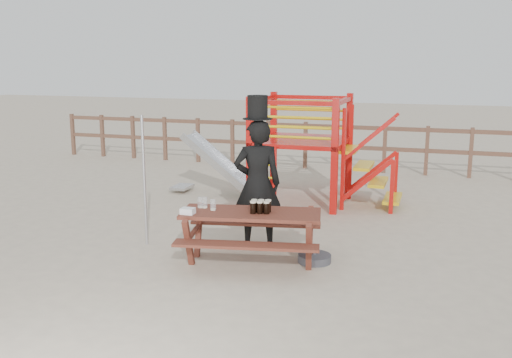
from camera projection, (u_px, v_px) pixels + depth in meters
name	position (u px, v px, depth m)	size (l,w,h in m)	color
ground	(228.00, 258.00, 8.10)	(60.00, 60.00, 0.00)	#BCAC92
back_fence	(325.00, 141.00, 14.47)	(15.09, 0.09, 1.20)	brown
playground_fort	(298.00, 147.00, 11.18)	(4.71, 1.84, 2.10)	#B9100C
picnic_table	(251.00, 231.00, 7.82)	(2.10, 1.63, 0.73)	brown
man_with_hat	(258.00, 180.00, 8.42)	(0.82, 0.69, 2.27)	black
metal_pole	(144.00, 181.00, 8.51)	(0.04, 0.04, 1.97)	#B2B2B7
parasol_base	(314.00, 258.00, 7.94)	(0.46, 0.46, 0.20)	#3C3C41
paper_bag	(188.00, 211.00, 7.65)	(0.18, 0.14, 0.08)	white
stout_pints	(261.00, 207.00, 7.70)	(0.27, 0.22, 0.17)	black
empty_glasses	(206.00, 204.00, 7.92)	(0.30, 0.16, 0.15)	silver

